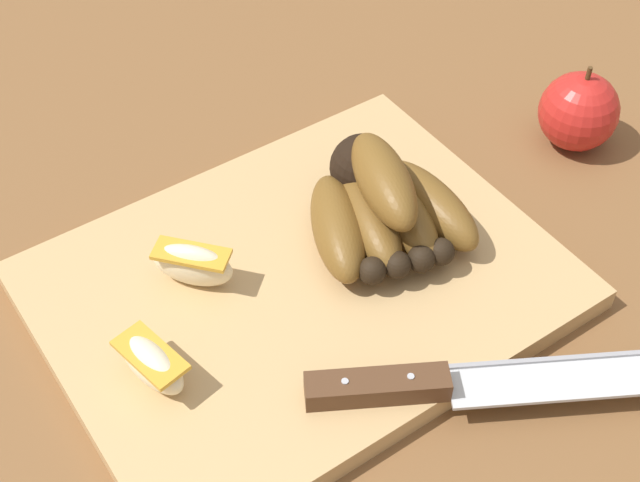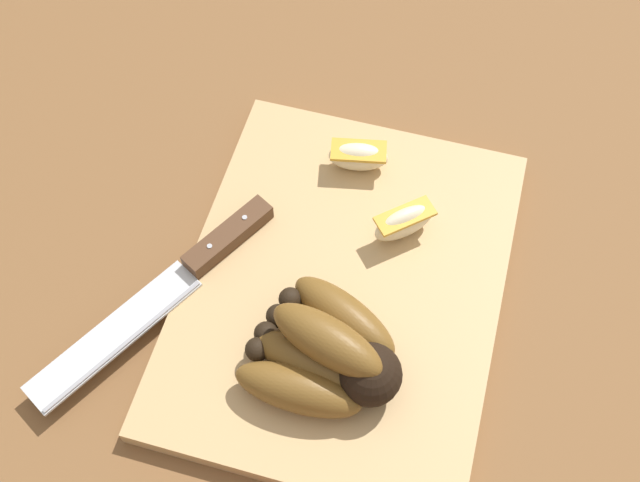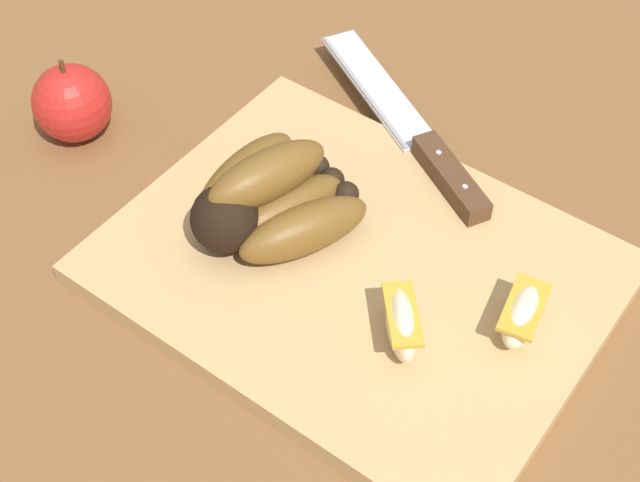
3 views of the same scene
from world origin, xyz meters
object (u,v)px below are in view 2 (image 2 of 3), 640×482
banana_bunch (328,353)px  apple_wedge_near (404,222)px  chefs_knife (191,269)px  apple_wedge_middle (356,156)px

banana_bunch → apple_wedge_near: 0.16m
banana_bunch → chefs_knife: 0.16m
apple_wedge_near → apple_wedge_middle: 0.09m
banana_bunch → apple_wedge_near: banana_bunch is taller
chefs_knife → apple_wedge_near: apple_wedge_near is taller
chefs_knife → apple_wedge_middle: size_ratio=4.00×
banana_bunch → apple_wedge_middle: banana_bunch is taller
chefs_knife → apple_wedge_near: 0.21m
apple_wedge_middle → banana_bunch: bearing=7.6°
apple_wedge_middle → chefs_knife: bearing=-36.5°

